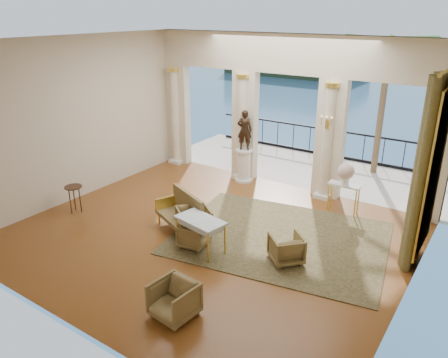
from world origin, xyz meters
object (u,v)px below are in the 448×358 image
Objects in this scene: armchair_d at (194,234)px; armchair_c at (286,247)px; game_table at (200,222)px; armchair_b at (174,298)px; settee at (182,212)px; statue at (245,130)px; console_table at (344,189)px; armchair_a at (194,220)px; pedestal at (244,166)px; side_table at (74,190)px.

armchair_c is at bearing -83.79° from armchair_d.
armchair_c is at bearing 30.31° from game_table.
game_table is at bearing 121.00° from armchair_b.
settee is 3.89m from statue.
game_table is 0.98× the size of statue.
console_table is at bearing 73.09° from game_table.
armchair_d is at bearing -106.69° from armchair_a.
console_table is at bearing -7.54° from pedestal.
side_table is at bearing 165.84° from armchair_b.
console_table reaches higher than armchair_c.
game_table is 1.64× the size of side_table.
game_table is at bearing -27.31° from armchair_c.
console_table is at bearing -1.44° from armchair_a.
console_table is at bearing -40.65° from armchair_d.
side_table is (-3.99, -0.30, -0.06)m from game_table.
side_table reaches higher than armchair_c.
settee is at bearing 75.73° from statue.
game_table is (-0.99, 2.10, 0.32)m from armchair_b.
armchair_b is 0.60× the size of statue.
game_table is (0.56, -0.48, 0.31)m from armchair_a.
side_table is at bearing 38.77° from statue.
settee is (-1.96, 2.62, 0.10)m from armchair_b.
armchair_b is 2.87m from armchair_c.
side_table is at bearing -165.19° from game_table.
armchair_c is (0.81, 2.75, -0.03)m from armchair_b.
armchair_a is 3.01m from armchair_b.
armchair_b is at bearing -29.74° from settee.
armchair_a is at bearing -129.21° from console_table.
armchair_b is at bearing 26.39° from armchair_c.
armchair_a is 0.80m from game_table.
armchair_b and side_table have the same top height.
armchair_c is at bearing 110.79° from statue.
armchair_a is 1.22× the size of armchair_d.
statue is 3.57m from console_table.
game_table is at bearing -70.84° from pedestal.
settee reaches higher than console_table.
game_table reaches higher than armchair_c.
armchair_d is 0.88m from settee.
armchair_a is 2.38m from armchair_c.
armchair_b is at bearing -160.41° from armchair_d.
armchair_b is 1.10× the size of armchair_c.
pedestal reaches higher than armchair_b.
game_table is at bearing -4.84° from settee.
armchair_a is 1.13× the size of armchair_c.
armchair_d is 0.73× the size of console_table.
side_table is (-3.02, -0.82, 0.16)m from settee.
armchair_b reaches higher than armchair_d.
armchair_b is at bearing -68.73° from pedestal.
armchair_c is 1.95m from game_table.
settee is 1.12m from game_table.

